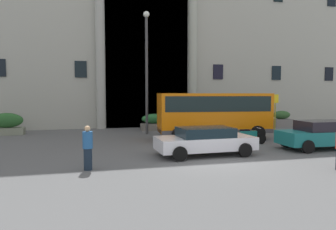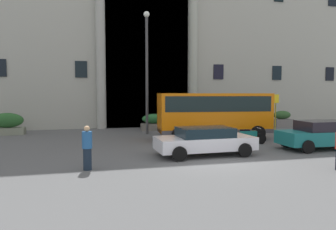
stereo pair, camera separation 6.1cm
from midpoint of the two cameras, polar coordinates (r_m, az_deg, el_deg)
name	(u,v)px [view 1 (the left image)]	position (r m, az deg, el deg)	size (l,w,h in m)	color
ground_plane	(215,161)	(13.19, 8.56, -8.44)	(80.00, 64.00, 0.12)	#525253
office_building_facade	(144,11)	(30.80, -4.63, 18.75)	(43.16, 9.62, 21.27)	#9C9C91
orange_minibus	(214,112)	(18.85, 8.42, 0.59)	(6.90, 3.11, 2.80)	orange
bus_stop_sign	(275,109)	(22.67, 19.34, 1.01)	(0.44, 0.08, 2.73)	#9D9120
hedge_planter_west	(221,120)	(24.21, 9.77, -0.98)	(1.59, 0.83, 1.45)	slate
hedge_planter_entrance_left	(7,124)	(23.25, -28.00, -1.55)	(2.19, 0.86, 1.48)	gray
hedge_planter_entrance_right	(155,122)	(23.21, -2.48, -1.38)	(2.16, 0.93, 1.25)	#6C665D
hedge_planter_far_west	(281,119)	(27.47, 20.38, -0.70)	(1.62, 0.97, 1.35)	slate
parked_sedan_far	(323,134)	(17.19, 26.89, -3.25)	(4.48, 2.00, 1.42)	#166668
parked_sedan_second	(205,140)	(13.90, 6.80, -4.74)	(4.46, 2.13, 1.26)	silver
motorcycle_far_end	(247,136)	(17.32, 14.51, -3.81)	(2.04, 0.55, 0.89)	black
pedestrian_man_crossing	(88,148)	(11.47, -14.92, -5.96)	(0.36, 0.36, 1.62)	#172230
lamppost_plaza_centre	(147,64)	(21.01, -4.11, 9.48)	(0.40, 0.40, 8.30)	#39393A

